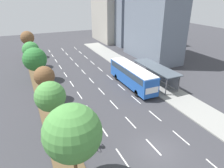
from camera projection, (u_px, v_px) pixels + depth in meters
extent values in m
plane|color=#38383D|center=(156.00, 150.00, 20.32)|extent=(140.00, 140.00, 0.00)
cube|color=brown|center=(42.00, 87.00, 33.81)|extent=(2.60, 52.00, 0.12)
cube|color=gray|center=(135.00, 71.00, 40.44)|extent=(4.50, 52.00, 0.15)
cube|color=white|center=(122.00, 157.00, 19.40)|extent=(0.14, 2.59, 0.01)
cube|color=white|center=(103.00, 130.00, 23.31)|extent=(0.14, 2.59, 0.01)
cube|color=white|center=(90.00, 110.00, 27.21)|extent=(0.14, 2.59, 0.01)
cube|color=white|center=(80.00, 95.00, 31.12)|extent=(0.14, 2.59, 0.01)
cube|color=white|center=(72.00, 84.00, 35.02)|extent=(0.14, 2.59, 0.01)
cube|color=white|center=(65.00, 74.00, 38.93)|extent=(0.14, 2.59, 0.01)
cube|color=white|center=(60.00, 67.00, 42.83)|extent=(0.14, 2.59, 0.01)
cube|color=white|center=(56.00, 61.00, 46.73)|extent=(0.14, 2.59, 0.01)
cube|color=white|center=(52.00, 55.00, 50.64)|extent=(0.14, 2.59, 0.01)
cube|color=white|center=(49.00, 51.00, 54.54)|extent=(0.14, 2.59, 0.01)
cube|color=white|center=(153.00, 147.00, 20.72)|extent=(0.14, 2.59, 0.01)
cube|color=white|center=(130.00, 122.00, 24.63)|extent=(0.14, 2.59, 0.01)
cube|color=white|center=(114.00, 104.00, 28.53)|extent=(0.14, 2.59, 0.01)
cube|color=white|center=(101.00, 91.00, 32.44)|extent=(0.14, 2.59, 0.01)
cube|color=white|center=(91.00, 80.00, 36.34)|extent=(0.14, 2.59, 0.01)
cube|color=white|center=(83.00, 72.00, 40.25)|extent=(0.14, 2.59, 0.01)
cube|color=white|center=(77.00, 65.00, 44.15)|extent=(0.14, 2.59, 0.01)
cube|color=white|center=(71.00, 59.00, 48.06)|extent=(0.14, 2.59, 0.01)
cube|color=white|center=(67.00, 54.00, 51.96)|extent=(0.14, 2.59, 0.01)
cube|color=white|center=(63.00, 50.00, 55.87)|extent=(0.14, 2.59, 0.01)
cube|color=white|center=(181.00, 138.00, 22.05)|extent=(0.14, 2.59, 0.01)
cube|color=white|center=(155.00, 116.00, 25.95)|extent=(0.14, 2.59, 0.01)
cube|color=white|center=(136.00, 100.00, 29.86)|extent=(0.14, 2.59, 0.01)
cube|color=white|center=(121.00, 87.00, 33.76)|extent=(0.14, 2.59, 0.01)
cube|color=white|center=(110.00, 77.00, 37.66)|extent=(0.14, 2.59, 0.01)
cube|color=white|center=(100.00, 69.00, 41.57)|extent=(0.14, 2.59, 0.01)
cube|color=white|center=(92.00, 63.00, 45.47)|extent=(0.14, 2.59, 0.01)
cube|color=white|center=(86.00, 57.00, 49.38)|extent=(0.14, 2.59, 0.01)
cube|color=white|center=(80.00, 52.00, 53.28)|extent=(0.14, 2.59, 0.01)
cube|color=white|center=(75.00, 48.00, 57.19)|extent=(0.14, 2.59, 0.01)
cube|color=gray|center=(155.00, 83.00, 34.96)|extent=(2.60, 9.30, 0.10)
cylinder|color=#56565B|center=(166.00, 86.00, 30.31)|extent=(0.16, 0.16, 2.60)
cylinder|color=#56565B|center=(136.00, 68.00, 37.63)|extent=(0.16, 0.16, 2.60)
cylinder|color=#56565B|center=(179.00, 84.00, 31.20)|extent=(0.16, 0.16, 2.60)
cylinder|color=#56565B|center=(147.00, 66.00, 38.52)|extent=(0.16, 0.16, 2.60)
cube|color=gray|center=(161.00, 74.00, 34.88)|extent=(0.10, 8.83, 2.34)
cube|color=#4C5660|center=(156.00, 67.00, 33.86)|extent=(2.90, 9.70, 0.16)
cube|color=#2356B2|center=(132.00, 76.00, 33.40)|extent=(2.50, 11.20, 2.80)
cube|color=#2D3D4C|center=(132.00, 71.00, 33.06)|extent=(2.54, 10.30, 0.90)
cube|color=silver|center=(132.00, 67.00, 32.81)|extent=(2.45, 10.98, 0.12)
cube|color=#2D3D4C|center=(117.00, 64.00, 37.94)|extent=(2.25, 0.06, 1.54)
cube|color=white|center=(152.00, 90.00, 28.80)|extent=(2.12, 0.04, 0.90)
cylinder|color=black|center=(117.00, 77.00, 36.42)|extent=(0.30, 1.00, 1.00)
cylinder|color=black|center=(128.00, 75.00, 37.25)|extent=(0.30, 1.00, 1.00)
cylinder|color=black|center=(137.00, 93.00, 30.64)|extent=(0.30, 1.00, 1.00)
cylinder|color=black|center=(149.00, 90.00, 31.47)|extent=(0.30, 1.00, 1.00)
torus|color=black|center=(93.00, 140.00, 21.09)|extent=(0.06, 0.72, 0.72)
torus|color=black|center=(96.00, 147.00, 20.17)|extent=(0.06, 0.72, 0.72)
cylinder|color=black|center=(94.00, 141.00, 20.52)|extent=(0.05, 0.94, 0.05)
cylinder|color=black|center=(95.00, 143.00, 20.51)|extent=(0.05, 0.57, 0.42)
cylinder|color=black|center=(95.00, 142.00, 20.34)|extent=(0.04, 0.04, 0.40)
cube|color=black|center=(95.00, 141.00, 20.26)|extent=(0.12, 0.24, 0.06)
cylinder|color=black|center=(93.00, 136.00, 20.83)|extent=(0.46, 0.04, 0.04)
cube|color=#2D844C|center=(94.00, 137.00, 20.28)|extent=(0.30, 0.36, 0.59)
cube|color=black|center=(95.00, 138.00, 20.14)|extent=(0.26, 0.26, 0.42)
sphere|color=#9E7051|center=(94.00, 133.00, 20.21)|extent=(0.20, 0.20, 0.20)
cylinder|color=#23232D|center=(93.00, 141.00, 20.37)|extent=(0.12, 0.42, 0.25)
cylinder|color=#23232D|center=(93.00, 142.00, 20.62)|extent=(0.10, 0.17, 0.41)
cylinder|color=#23232D|center=(96.00, 140.00, 20.46)|extent=(0.12, 0.42, 0.25)
cylinder|color=#23232D|center=(95.00, 141.00, 20.71)|extent=(0.10, 0.17, 0.41)
cylinder|color=#2D844C|center=(92.00, 136.00, 20.38)|extent=(0.09, 0.47, 0.28)
cylinder|color=#2D844C|center=(95.00, 135.00, 20.51)|extent=(0.09, 0.47, 0.28)
cylinder|color=brown|center=(76.00, 166.00, 16.22)|extent=(0.28, 0.28, 3.12)
sphere|color=#4C8E42|center=(72.00, 133.00, 14.93)|extent=(4.37, 4.37, 4.37)
cylinder|color=brown|center=(53.00, 118.00, 22.63)|extent=(0.28, 0.28, 2.89)
sphere|color=#4C8E42|center=(50.00, 96.00, 21.55)|extent=(3.25, 3.25, 3.25)
cylinder|color=brown|center=(47.00, 91.00, 29.38)|extent=(0.28, 0.28, 2.41)
sphere|color=brown|center=(44.00, 76.00, 28.47)|extent=(2.82, 2.82, 2.82)
cylinder|color=brown|center=(37.00, 74.00, 35.74)|extent=(0.28, 0.28, 2.27)
sphere|color=#2D7533|center=(35.00, 59.00, 34.68)|extent=(3.95, 3.95, 3.95)
cylinder|color=brown|center=(33.00, 61.00, 42.24)|extent=(0.28, 0.28, 2.28)
sphere|color=#38843D|center=(31.00, 50.00, 41.28)|extent=(3.28, 3.28, 3.28)
cylinder|color=brown|center=(29.00, 50.00, 48.54)|extent=(0.28, 0.28, 3.37)
sphere|color=brown|center=(27.00, 38.00, 47.40)|extent=(3.03, 3.03, 3.03)
cube|color=slate|center=(154.00, 15.00, 44.84)|extent=(6.31, 15.22, 19.23)
cube|color=slate|center=(127.00, 5.00, 57.73)|extent=(7.72, 8.49, 21.48)
cube|color=#A39E93|center=(113.00, 0.00, 62.31)|extent=(9.60, 13.19, 24.17)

